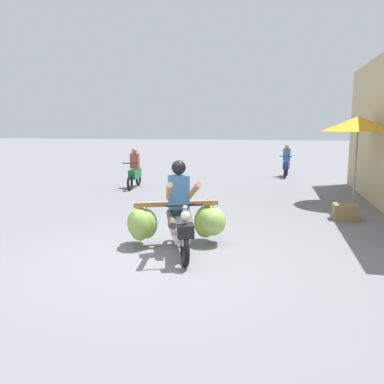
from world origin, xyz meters
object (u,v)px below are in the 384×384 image
at_px(motorbike_main_loaded, 180,219).
at_px(motorbike_distant_ahead_right, 286,164).
at_px(market_umbrella_near_shop, 358,124).
at_px(motorbike_distant_ahead_left, 135,172).
at_px(produce_crate, 346,212).

bearing_deg(motorbike_main_loaded, motorbike_distant_ahead_right, 78.79).
bearing_deg(motorbike_distant_ahead_right, market_umbrella_near_shop, -74.22).
relative_size(motorbike_main_loaded, market_umbrella_near_shop, 0.82).
height_order(motorbike_distant_ahead_left, market_umbrella_near_shop, market_umbrella_near_shop).
bearing_deg(market_umbrella_near_shop, motorbike_distant_ahead_right, 105.78).
bearing_deg(motorbike_main_loaded, produce_crate, 41.08).
bearing_deg(market_umbrella_near_shop, produce_crate, -104.84).
bearing_deg(produce_crate, motorbike_main_loaded, -138.92).
bearing_deg(market_umbrella_near_shop, motorbike_distant_ahead_left, 167.21).
distance_m(market_umbrella_near_shop, produce_crate, 2.86).
xyz_separation_m(market_umbrella_near_shop, produce_crate, (-0.52, -1.96, -2.02)).
xyz_separation_m(motorbike_distant_ahead_right, market_umbrella_near_shop, (1.66, -5.88, 1.63)).
height_order(motorbike_distant_ahead_right, market_umbrella_near_shop, market_umbrella_near_shop).
relative_size(market_umbrella_near_shop, produce_crate, 4.30).
bearing_deg(produce_crate, motorbike_distant_ahead_left, 151.23).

